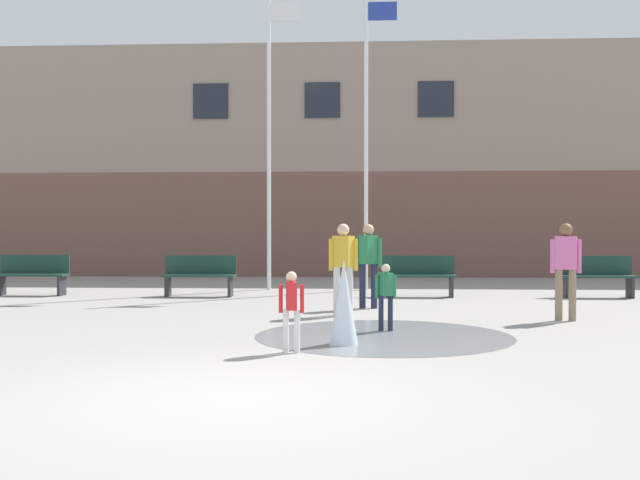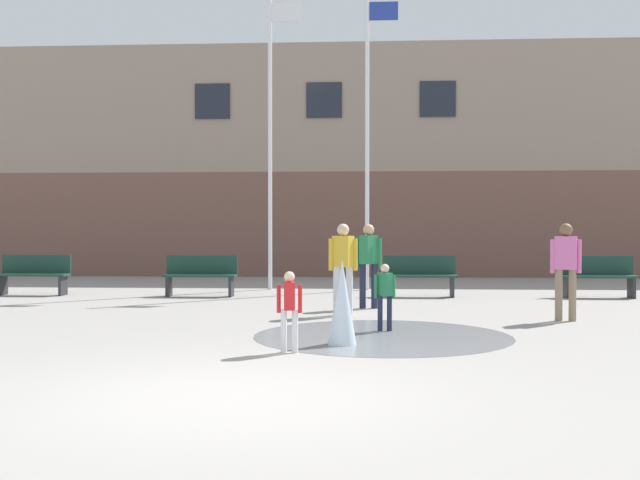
% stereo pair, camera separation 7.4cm
% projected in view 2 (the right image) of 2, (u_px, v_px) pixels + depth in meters
% --- Properties ---
extents(ground_plane, '(100.00, 100.00, 0.00)m').
position_uv_depth(ground_plane, '(223.00, 398.00, 6.64)').
color(ground_plane, gray).
extents(library_building, '(36.00, 6.05, 7.30)m').
position_uv_depth(library_building, '(329.00, 168.00, 26.22)').
color(library_building, brown).
rests_on(library_building, ground).
extents(splash_fountain, '(3.61, 3.61, 1.10)m').
position_uv_depth(splash_fountain, '(359.00, 316.00, 9.99)').
color(splash_fountain, gray).
rests_on(splash_fountain, ground).
extents(park_bench_far_left, '(1.60, 0.44, 0.91)m').
position_uv_depth(park_bench_far_left, '(34.00, 274.00, 16.94)').
color(park_bench_far_left, '#28282D').
rests_on(park_bench_far_left, ground).
extents(park_bench_left_of_flagpoles, '(1.60, 0.44, 0.91)m').
position_uv_depth(park_bench_left_of_flagpoles, '(201.00, 275.00, 16.63)').
color(park_bench_left_of_flagpoles, '#28282D').
rests_on(park_bench_left_of_flagpoles, ground).
extents(park_bench_under_left_flagpole, '(1.60, 0.44, 0.91)m').
position_uv_depth(park_bench_under_left_flagpole, '(420.00, 275.00, 16.51)').
color(park_bench_under_left_flagpole, '#28282D').
rests_on(park_bench_under_left_flagpole, ground).
extents(park_bench_under_right_flagpole, '(1.60, 0.44, 0.91)m').
position_uv_depth(park_bench_under_right_flagpole, '(598.00, 276.00, 16.29)').
color(park_bench_under_right_flagpole, '#28282D').
rests_on(park_bench_under_right_flagpole, ground).
extents(adult_in_red, '(0.50, 0.39, 1.59)m').
position_uv_depth(adult_in_red, '(369.00, 259.00, 14.08)').
color(adult_in_red, '#1E233D').
rests_on(adult_in_red, ground).
extents(child_running, '(0.31, 0.23, 0.99)m').
position_uv_depth(child_running, '(289.00, 305.00, 9.04)').
color(child_running, silver).
rests_on(child_running, ground).
extents(teen_by_trashcan, '(0.50, 0.30, 1.59)m').
position_uv_depth(teen_by_trashcan, '(566.00, 264.00, 12.14)').
color(teen_by_trashcan, '#89755B').
rests_on(teen_by_trashcan, ground).
extents(child_with_pink_shirt, '(0.31, 0.23, 0.99)m').
position_uv_depth(child_with_pink_shirt, '(385.00, 292.00, 10.95)').
color(child_with_pink_shirt, '#1E233D').
rests_on(child_with_pink_shirt, ground).
extents(adult_watching, '(0.50, 0.35, 1.59)m').
position_uv_depth(adult_watching, '(343.00, 262.00, 12.94)').
color(adult_watching, silver).
rests_on(adult_watching, ground).
extents(flagpole_left, '(0.80, 0.10, 7.47)m').
position_uv_depth(flagpole_left, '(271.00, 129.00, 18.44)').
color(flagpole_left, silver).
rests_on(flagpole_left, ground).
extents(flagpole_right, '(0.80, 0.10, 7.45)m').
position_uv_depth(flagpole_right, '(368.00, 128.00, 18.30)').
color(flagpole_right, silver).
rests_on(flagpole_right, ground).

